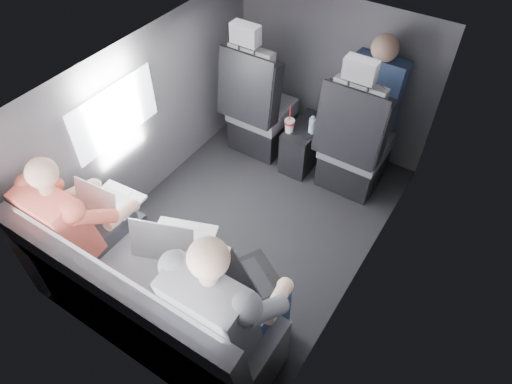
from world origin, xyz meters
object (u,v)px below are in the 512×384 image
Objects in this scene: passenger_rear_right at (228,305)px; soda_cup at (289,125)px; laptop_white at (109,200)px; front_seat_left at (258,111)px; center_console at (304,145)px; rear_bench at (151,305)px; laptop_black at (251,280)px; water_bottle at (312,125)px; passenger_front_right at (375,95)px; laptop_silver at (175,239)px; front_seat_right at (354,148)px; passenger_rear_left at (82,221)px.

soda_cup is at bearing 109.42° from passenger_rear_right.
soda_cup is at bearing 72.10° from laptop_white.
front_seat_left is 2.64× the size of center_console.
laptop_white is (-0.57, -1.63, 0.43)m from center_console.
front_seat_left is 1.96m from rear_bench.
laptop_white is at bearing -107.90° from soda_cup.
water_bottle is at bearing 105.84° from laptop_black.
laptop_black is at bearing -87.66° from passenger_front_right.
front_seat_left is at bearing -164.05° from passenger_front_right.
laptop_silver is (-0.07, -1.60, 0.16)m from water_bottle.
front_seat_right is 1.83m from passenger_rear_right.
rear_bench is (-0.00, -1.94, 0.11)m from center_console.
front_seat_right is 2.09m from passenger_rear_left.
center_console is at bearing 174.93° from front_seat_right.
laptop_white is 0.77× the size of laptop_black.
center_console is 1.97m from passenger_rear_right.
front_seat_right is 1.69m from laptop_silver.
water_bottle is 1.61m from laptop_silver.
soda_cup is 1.58m from laptop_white.
passenger_rear_right is 1.57× the size of passenger_front_right.
laptop_black is 0.37× the size of passenger_rear_left.
laptop_black is 0.35× the size of passenger_rear_right.
front_seat_left is at bearing -174.93° from center_console.
front_seat_left reaches higher than passenger_rear_left.
passenger_front_right is at bearing 35.48° from water_bottle.
rear_bench is at bearing -169.66° from passenger_rear_right.
passenger_rear_left is (-0.02, -0.21, -0.01)m from laptop_white.
water_bottle is at bearing -144.52° from passenger_front_right.
passenger_rear_left is (-0.58, -0.19, -0.02)m from laptop_silver.
passenger_rear_left reaches higher than soda_cup.
water_bottle is 0.20× the size of passenger_front_right.
rear_bench is at bearing -150.81° from laptop_black.
passenger_front_right is (-0.08, 1.86, 0.12)m from laptop_black.
passenger_front_right is (0.54, 0.36, 0.29)m from soda_cup.
passenger_front_right is (1.02, 1.85, 0.12)m from laptop_white.
laptop_silver is at bearing -74.40° from front_seat_left.
passenger_rear_right reaches higher than rear_bench.
front_seat_left is 0.90m from front_seat_right.
passenger_rear_left is at bearing -106.25° from soda_cup.
water_bottle is 1.86m from passenger_rear_right.
rear_bench is (-0.45, -1.90, -0.09)m from front_seat_right.
soda_cup is 1.63m from laptop_black.
soda_cup is 1.78m from passenger_rear_left.
laptop_silver is 0.36× the size of passenger_rear_right.
laptop_black is (0.45, -1.60, 0.16)m from water_bottle.
rear_bench is 0.69m from laptop_black.
center_console is at bearing -154.26° from passenger_front_right.
passenger_front_right is (0.45, 0.22, 0.55)m from center_console.
laptop_white is 0.22m from passenger_rear_left.
soda_cup is at bearing -150.61° from water_bottle.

